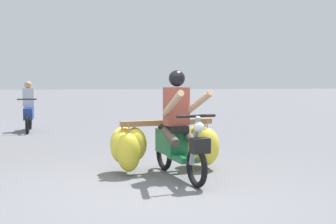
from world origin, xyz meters
name	(u,v)px	position (x,y,z in m)	size (l,w,h in m)	color
ground_plane	(154,198)	(0.00, 0.00, 0.00)	(120.00, 120.00, 0.00)	slate
motorbike_main_loaded	(171,142)	(0.45, 1.40, 0.48)	(1.86, 1.95, 1.58)	black
motorbike_distant_ahead_left	(29,111)	(-2.59, 7.40, 0.57)	(0.50, 1.62, 1.40)	black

